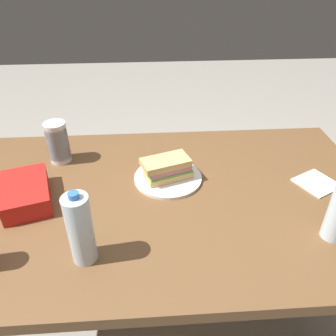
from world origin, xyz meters
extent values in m
plane|color=gray|center=(0.00, 0.00, 0.00)|extent=(8.00, 8.00, 0.00)
cube|color=brown|center=(0.00, 0.00, 0.72)|extent=(1.57, 0.92, 0.04)
cylinder|color=brown|center=(-0.70, -0.38, 0.35)|extent=(0.07, 0.07, 0.70)
cylinder|color=brown|center=(0.70, -0.38, 0.35)|extent=(0.07, 0.07, 0.70)
cylinder|color=white|center=(-0.04, -0.09, 0.75)|extent=(0.25, 0.25, 0.01)
cube|color=#DBB26B|center=(-0.04, -0.09, 0.77)|extent=(0.19, 0.14, 0.02)
cube|color=#599E3F|center=(-0.04, -0.09, 0.78)|extent=(0.18, 0.13, 0.01)
cube|color=#C6727A|center=(-0.04, -0.09, 0.80)|extent=(0.17, 0.13, 0.02)
cube|color=yellow|center=(-0.04, -0.09, 0.81)|extent=(0.17, 0.12, 0.01)
cube|color=#DBB26B|center=(-0.03, -0.08, 0.82)|extent=(0.19, 0.14, 0.02)
cube|color=red|center=(0.45, 0.00, 0.78)|extent=(0.21, 0.26, 0.07)
cylinder|color=silver|center=(0.39, -0.25, 0.79)|extent=(0.08, 0.08, 0.09)
cylinder|color=silver|center=(0.39, -0.25, 0.81)|extent=(0.08, 0.08, 0.09)
cylinder|color=silver|center=(0.39, -0.25, 0.83)|extent=(0.08, 0.08, 0.09)
cylinder|color=silver|center=(0.39, -0.25, 0.84)|extent=(0.08, 0.08, 0.09)
cylinder|color=silver|center=(0.39, -0.25, 0.86)|extent=(0.08, 0.08, 0.09)
cylinder|color=silver|center=(0.22, 0.26, 0.85)|extent=(0.07, 0.07, 0.22)
cylinder|color=blue|center=(0.22, 0.26, 0.97)|extent=(0.03, 0.03, 0.02)
cube|color=white|center=(-0.58, -0.03, 0.75)|extent=(0.17, 0.17, 0.01)
camera|label=1|loc=(0.03, 0.93, 1.49)|focal=36.17mm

